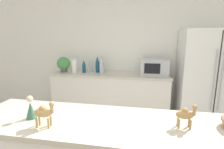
{
  "coord_description": "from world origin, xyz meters",
  "views": [
    {
      "loc": [
        0.33,
        -0.74,
        1.55
      ],
      "look_at": [
        -0.06,
        1.36,
        1.1
      ],
      "focal_mm": 28.0,
      "sensor_mm": 36.0,
      "label": 1
    }
  ],
  "objects_px": {
    "microwave": "(154,67)",
    "camel_figurine_second": "(186,114)",
    "back_bottle_3": "(102,66)",
    "refrigerator": "(208,81)",
    "paper_towel_roll": "(74,66)",
    "back_bottle_1": "(84,66)",
    "back_bottle_0": "(102,65)",
    "back_bottle_2": "(97,65)",
    "back_bottle_4": "(91,65)",
    "potted_plant": "(64,64)",
    "wise_man_figurine_crimson": "(31,109)",
    "camel_figurine": "(44,112)"
  },
  "relations": [
    {
      "from": "potted_plant",
      "to": "back_bottle_0",
      "type": "xyz_separation_m",
      "value": [
        0.72,
        0.14,
        -0.02
      ]
    },
    {
      "from": "back_bottle_0",
      "to": "camel_figurine_second",
      "type": "relative_size",
      "value": 1.86
    },
    {
      "from": "refrigerator",
      "to": "paper_towel_roll",
      "type": "relative_size",
      "value": 6.74
    },
    {
      "from": "camel_figurine_second",
      "to": "refrigerator",
      "type": "bearing_deg",
      "value": 68.17
    },
    {
      "from": "potted_plant",
      "to": "refrigerator",
      "type": "bearing_deg",
      "value": -0.4
    },
    {
      "from": "paper_towel_roll",
      "to": "back_bottle_0",
      "type": "relative_size",
      "value": 0.87
    },
    {
      "from": "refrigerator",
      "to": "camel_figurine_second",
      "type": "bearing_deg",
      "value": -111.83
    },
    {
      "from": "paper_towel_roll",
      "to": "back_bottle_3",
      "type": "relative_size",
      "value": 0.77
    },
    {
      "from": "back_bottle_1",
      "to": "wise_man_figurine_crimson",
      "type": "xyz_separation_m",
      "value": [
        0.36,
        -2.1,
        0.05
      ]
    },
    {
      "from": "back_bottle_2",
      "to": "back_bottle_0",
      "type": "bearing_deg",
      "value": 35.23
    },
    {
      "from": "back_bottle_3",
      "to": "camel_figurine",
      "type": "height_order",
      "value": "back_bottle_3"
    },
    {
      "from": "potted_plant",
      "to": "camel_figurine_second",
      "type": "bearing_deg",
      "value": -48.71
    },
    {
      "from": "refrigerator",
      "to": "back_bottle_3",
      "type": "bearing_deg",
      "value": -178.84
    },
    {
      "from": "back_bottle_4",
      "to": "back_bottle_2",
      "type": "bearing_deg",
      "value": -6.56
    },
    {
      "from": "back_bottle_4",
      "to": "camel_figurine_second",
      "type": "xyz_separation_m",
      "value": [
        1.27,
        -2.14,
        0.06
      ]
    },
    {
      "from": "paper_towel_roll",
      "to": "refrigerator",
      "type": "bearing_deg",
      "value": -0.23
    },
    {
      "from": "microwave",
      "to": "back_bottle_3",
      "type": "bearing_deg",
      "value": -172.86
    },
    {
      "from": "microwave",
      "to": "back_bottle_1",
      "type": "height_order",
      "value": "microwave"
    },
    {
      "from": "back_bottle_1",
      "to": "back_bottle_4",
      "type": "xyz_separation_m",
      "value": [
        0.11,
        0.09,
        0.01
      ]
    },
    {
      "from": "potted_plant",
      "to": "back_bottle_2",
      "type": "bearing_deg",
      "value": 8.1
    },
    {
      "from": "camel_figurine",
      "to": "wise_man_figurine_crimson",
      "type": "height_order",
      "value": "camel_figurine"
    },
    {
      "from": "microwave",
      "to": "back_bottle_2",
      "type": "xyz_separation_m",
      "value": [
        -1.06,
        0.03,
        0.01
      ]
    },
    {
      "from": "refrigerator",
      "to": "back_bottle_0",
      "type": "xyz_separation_m",
      "value": [
        -1.87,
        0.16,
        0.2
      ]
    },
    {
      "from": "microwave",
      "to": "back_bottle_0",
      "type": "height_order",
      "value": "back_bottle_0"
    },
    {
      "from": "back_bottle_0",
      "to": "camel_figurine",
      "type": "height_order",
      "value": "back_bottle_0"
    },
    {
      "from": "microwave",
      "to": "camel_figurine_second",
      "type": "bearing_deg",
      "value": -87.82
    },
    {
      "from": "potted_plant",
      "to": "camel_figurine",
      "type": "xyz_separation_m",
      "value": [
        0.92,
        -2.18,
        0.03
      ]
    },
    {
      "from": "refrigerator",
      "to": "back_bottle_2",
      "type": "xyz_separation_m",
      "value": [
        -1.94,
        0.11,
        0.21
      ]
    },
    {
      "from": "microwave",
      "to": "back_bottle_1",
      "type": "bearing_deg",
      "value": -177.82
    },
    {
      "from": "back_bottle_0",
      "to": "back_bottle_4",
      "type": "xyz_separation_m",
      "value": [
        -0.21,
        -0.03,
        -0.01
      ]
    },
    {
      "from": "back_bottle_1",
      "to": "back_bottle_3",
      "type": "height_order",
      "value": "back_bottle_3"
    },
    {
      "from": "back_bottle_3",
      "to": "camel_figurine_second",
      "type": "height_order",
      "value": "back_bottle_3"
    },
    {
      "from": "back_bottle_4",
      "to": "camel_figurine_second",
      "type": "relative_size",
      "value": 1.74
    },
    {
      "from": "paper_towel_roll",
      "to": "camel_figurine_second",
      "type": "bearing_deg",
      "value": -52.35
    },
    {
      "from": "refrigerator",
      "to": "microwave",
      "type": "distance_m",
      "value": 0.91
    },
    {
      "from": "back_bottle_1",
      "to": "back_bottle_3",
      "type": "bearing_deg",
      "value": -10.62
    },
    {
      "from": "back_bottle_1",
      "to": "microwave",
      "type": "bearing_deg",
      "value": 2.18
    },
    {
      "from": "back_bottle_3",
      "to": "back_bottle_4",
      "type": "relative_size",
      "value": 1.21
    },
    {
      "from": "potted_plant",
      "to": "microwave",
      "type": "bearing_deg",
      "value": 2.09
    },
    {
      "from": "potted_plant",
      "to": "back_bottle_4",
      "type": "height_order",
      "value": "potted_plant"
    },
    {
      "from": "wise_man_figurine_crimson",
      "to": "back_bottle_1",
      "type": "bearing_deg",
      "value": 99.62
    },
    {
      "from": "back_bottle_4",
      "to": "camel_figurine_second",
      "type": "height_order",
      "value": "back_bottle_4"
    },
    {
      "from": "back_bottle_1",
      "to": "potted_plant",
      "type": "bearing_deg",
      "value": -178.18
    },
    {
      "from": "paper_towel_roll",
      "to": "wise_man_figurine_crimson",
      "type": "xyz_separation_m",
      "value": [
        0.54,
        -2.08,
        0.04
      ]
    },
    {
      "from": "refrigerator",
      "to": "back_bottle_1",
      "type": "relative_size",
      "value": 6.74
    },
    {
      "from": "back_bottle_2",
      "to": "camel_figurine_second",
      "type": "distance_m",
      "value": 2.41
    },
    {
      "from": "back_bottle_0",
      "to": "wise_man_figurine_crimson",
      "type": "height_order",
      "value": "back_bottle_0"
    },
    {
      "from": "back_bottle_4",
      "to": "refrigerator",
      "type": "bearing_deg",
      "value": -3.47
    },
    {
      "from": "paper_towel_roll",
      "to": "camel_figurine_second",
      "type": "xyz_separation_m",
      "value": [
        1.56,
        -2.02,
        0.06
      ]
    },
    {
      "from": "back_bottle_0",
      "to": "back_bottle_2",
      "type": "height_order",
      "value": "back_bottle_2"
    }
  ]
}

